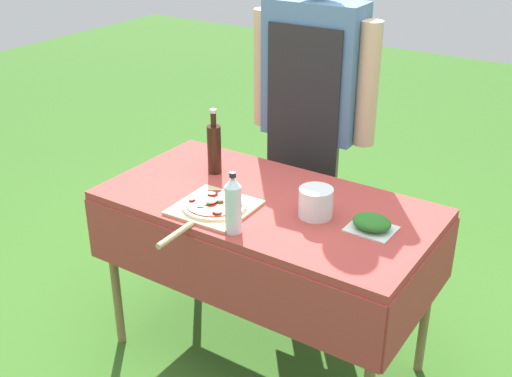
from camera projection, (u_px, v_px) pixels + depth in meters
ground_plane at (266, 354)px, 3.01m from camera, size 12.00×12.00×0.00m
prep_table at (267, 219)px, 2.69m from camera, size 1.40×0.74×0.81m
person_cook at (312, 104)px, 3.12m from camera, size 0.65×0.23×1.74m
pizza_on_peel at (213, 207)px, 2.57m from camera, size 0.31×0.51×0.06m
oil_bottle at (214, 148)px, 2.85m from camera, size 0.06×0.06×0.30m
water_bottle at (233, 204)px, 2.37m from camera, size 0.06×0.06×0.25m
herb_container at (372, 223)px, 2.42m from camera, size 0.18×0.15×0.06m
mixing_tub at (316, 202)px, 2.51m from camera, size 0.14×0.14×0.12m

